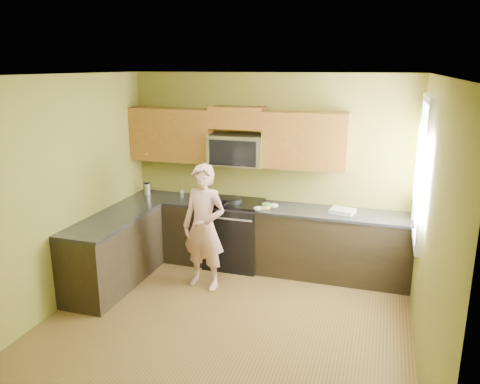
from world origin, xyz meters
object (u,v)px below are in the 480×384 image
at_px(stove, 234,233).
at_px(travel_mug, 148,195).
at_px(frying_pan, 232,202).
at_px(woman, 204,227).
at_px(microwave, 237,165).
at_px(butter_tub, 266,208).

xyz_separation_m(stove, travel_mug, (-1.38, 0.06, 0.44)).
relative_size(stove, frying_pan, 1.90).
bearing_deg(travel_mug, frying_pan, -4.40).
height_order(frying_pan, travel_mug, travel_mug).
bearing_deg(stove, travel_mug, 177.57).
relative_size(stove, woman, 0.59).
relative_size(microwave, frying_pan, 1.52).
relative_size(stove, travel_mug, 4.98).
bearing_deg(stove, butter_tub, -9.96).
bearing_deg(microwave, woman, -100.29).
height_order(woman, butter_tub, woman).
xyz_separation_m(stove, frying_pan, (-0.02, -0.05, 0.47)).
relative_size(microwave, woman, 0.47).
xyz_separation_m(woman, travel_mug, (-1.22, 0.81, 0.11)).
bearing_deg(microwave, travel_mug, -177.26).
bearing_deg(frying_pan, butter_tub, -2.78).
xyz_separation_m(woman, frying_pan, (0.14, 0.71, 0.14)).
height_order(microwave, butter_tub, microwave).
bearing_deg(frying_pan, woman, -99.38).
xyz_separation_m(stove, microwave, (0.00, 0.12, 0.97)).
bearing_deg(microwave, frying_pan, -97.30).
bearing_deg(microwave, stove, -90.00).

